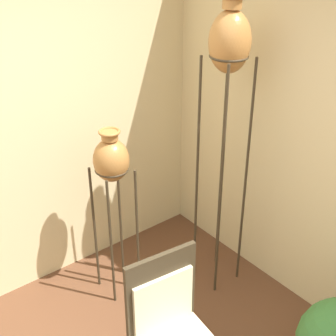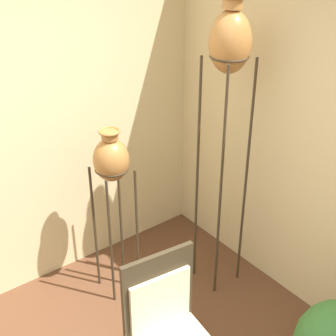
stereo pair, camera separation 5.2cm
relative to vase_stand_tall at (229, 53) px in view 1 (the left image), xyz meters
The scene contains 3 objects.
vase_stand_tall is the anchor object (origin of this frame).
vase_stand_medium 1.11m from the vase_stand_tall, 150.77° to the left, with size 0.26×0.26×1.39m.
chair 1.77m from the vase_stand_tall, 146.25° to the right, with size 0.53×0.54×1.06m.
Camera 1 is at (-0.75, -1.21, 2.69)m, focal length 50.00 mm.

